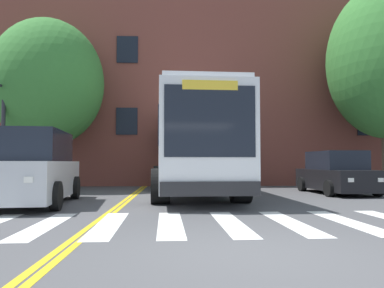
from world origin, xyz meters
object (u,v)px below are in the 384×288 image
(car_silver_near_lane, at_px, (32,169))
(car_black_far_lane, at_px, (336,174))
(city_bus, at_px, (191,145))
(street_tree_curbside_small, at_px, (48,83))

(car_silver_near_lane, bearing_deg, car_black_far_lane, 17.83)
(car_silver_near_lane, distance_m, car_black_far_lane, 11.12)
(city_bus, distance_m, street_tree_curbside_small, 7.53)
(city_bus, height_order, car_silver_near_lane, city_bus)
(car_black_far_lane, height_order, street_tree_curbside_small, street_tree_curbside_small)
(street_tree_curbside_small, bearing_deg, car_black_far_lane, -12.11)
(car_silver_near_lane, distance_m, street_tree_curbside_small, 7.32)
(street_tree_curbside_small, bearing_deg, car_silver_near_lane, -74.80)
(car_silver_near_lane, relative_size, street_tree_curbside_small, 0.67)
(car_black_far_lane, distance_m, street_tree_curbside_small, 13.15)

